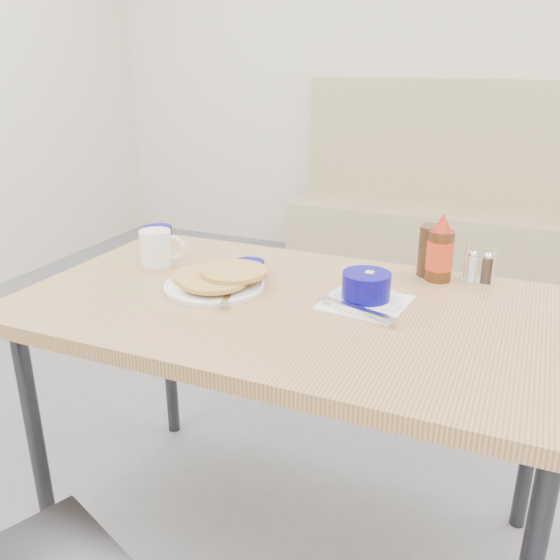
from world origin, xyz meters
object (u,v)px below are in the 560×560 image
at_px(pancake_plate, 216,281).
at_px(butter_bowl, 249,268).
at_px(grits_setting, 366,291).
at_px(amber_tumbler, 432,251).
at_px(booth_bench, 441,221).
at_px(coffee_mug, 157,247).
at_px(dining_table, 293,324).
at_px(creamer_bowl, 159,232).
at_px(syrup_bottle, 440,252).
at_px(condiment_caddy, 479,269).

xyz_separation_m(pancake_plate, butter_bowl, (0.04, 0.13, -0.00)).
height_order(grits_setting, amber_tumbler, amber_tumbler).
bearing_deg(booth_bench, coffee_mug, -101.18).
bearing_deg(butter_bowl, coffee_mug, -173.65).
distance_m(pancake_plate, coffee_mug, 0.27).
bearing_deg(dining_table, amber_tumbler, 50.03).
bearing_deg(grits_setting, creamer_bowl, 161.05).
xyz_separation_m(pancake_plate, creamer_bowl, (-0.41, 0.33, 0.00)).
distance_m(grits_setting, butter_bowl, 0.37).
bearing_deg(syrup_bottle, booth_bench, 97.96).
bearing_deg(coffee_mug, booth_bench, 78.82).
bearing_deg(amber_tumbler, coffee_mug, -162.92).
distance_m(grits_setting, amber_tumbler, 0.30).
relative_size(creamer_bowl, butter_bowl, 1.05).
relative_size(dining_table, butter_bowl, 15.81).
distance_m(dining_table, creamer_bowl, 0.73).
height_order(dining_table, amber_tumbler, amber_tumbler).
bearing_deg(amber_tumbler, dining_table, -129.97).
height_order(butter_bowl, amber_tumbler, amber_tumbler).
relative_size(pancake_plate, grits_setting, 1.16).
distance_m(amber_tumbler, syrup_bottle, 0.04).
relative_size(creamer_bowl, amber_tumbler, 0.64).
height_order(creamer_bowl, syrup_bottle, syrup_bottle).
xyz_separation_m(booth_bench, amber_tumbler, (0.28, -2.19, 0.48)).
relative_size(coffee_mug, butter_bowl, 1.52).
height_order(creamer_bowl, amber_tumbler, amber_tumbler).
bearing_deg(grits_setting, amber_tumbler, 68.19).
height_order(creamer_bowl, butter_bowl, creamer_bowl).
relative_size(amber_tumbler, condiment_caddy, 1.39).
relative_size(booth_bench, pancake_plate, 7.05).
distance_m(butter_bowl, syrup_bottle, 0.54).
bearing_deg(condiment_caddy, pancake_plate, -155.83).
bearing_deg(amber_tumbler, pancake_plate, -147.19).
height_order(pancake_plate, butter_bowl, pancake_plate).
height_order(dining_table, creamer_bowl, creamer_bowl).
height_order(grits_setting, creamer_bowl, grits_setting).
distance_m(creamer_bowl, butter_bowl, 0.49).
height_order(coffee_mug, grits_setting, coffee_mug).
distance_m(booth_bench, syrup_bottle, 2.30).
bearing_deg(amber_tumbler, booth_bench, 97.40).
xyz_separation_m(booth_bench, grits_setting, (0.17, -2.47, 0.45)).
relative_size(butter_bowl, syrup_bottle, 0.46).
bearing_deg(pancake_plate, grits_setting, 7.32).
relative_size(booth_bench, dining_table, 1.36).
xyz_separation_m(creamer_bowl, condiment_caddy, (1.06, 0.00, 0.02)).
height_order(coffee_mug, butter_bowl, coffee_mug).
relative_size(pancake_plate, creamer_bowl, 2.90).
bearing_deg(condiment_caddy, coffee_mug, -168.29).
xyz_separation_m(pancake_plate, condiment_caddy, (0.65, 0.33, 0.02)).
height_order(dining_table, coffee_mug, coffee_mug).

